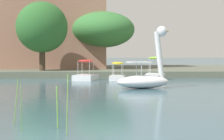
# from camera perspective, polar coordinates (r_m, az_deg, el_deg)

# --- Properties ---
(ground_plane) EXTENTS (517.95, 517.95, 0.00)m
(ground_plane) POSITION_cam_1_polar(r_m,az_deg,el_deg) (8.96, -5.95, -9.42)
(ground_plane) COLOR #385966
(shore_bank_far) EXTENTS (126.92, 20.80, 0.51)m
(shore_bank_far) POSITION_cam_1_polar(r_m,az_deg,el_deg) (41.35, -3.91, -0.01)
(shore_bank_far) COLOR #5B6051
(shore_bank_far) RESTS_ON ground_plane
(swan_boat) EXTENTS (3.06, 1.86, 3.35)m
(swan_boat) POSITION_cam_1_polar(r_m,az_deg,el_deg) (21.86, 4.68, -0.83)
(swan_boat) COLOR white
(swan_boat) RESTS_ON ground_plane
(pedal_boat_lime) EXTENTS (1.80, 2.50, 1.68)m
(pedal_boat_lime) POSITION_cam_1_polar(r_m,az_deg,el_deg) (29.37, 6.11, -0.50)
(pedal_boat_lime) COLOR white
(pedal_boat_lime) RESTS_ON ground_plane
(pedal_boat_yellow) EXTENTS (1.35, 2.13, 1.30)m
(pedal_boat_yellow) POSITION_cam_1_polar(r_m,az_deg,el_deg) (28.74, 0.80, -0.66)
(pedal_boat_yellow) COLOR white
(pedal_boat_yellow) RESTS_ON ground_plane
(pedal_boat_red) EXTENTS (1.92, 2.63, 1.47)m
(pedal_boat_red) POSITION_cam_1_polar(r_m,az_deg,el_deg) (28.91, -3.70, -0.62)
(pedal_boat_red) COLOR white
(pedal_boat_red) RESTS_ON ground_plane
(tree_broadleaf_left) EXTENTS (8.31, 8.31, 5.30)m
(tree_broadleaf_left) POSITION_cam_1_polar(r_m,az_deg,el_deg) (37.82, -1.31, 5.68)
(tree_broadleaf_left) COLOR #423323
(tree_broadleaf_left) RESTS_ON shore_bank_far
(tree_sapling_by_fence) EXTENTS (5.71, 5.57, 5.63)m
(tree_sapling_by_fence) POSITION_cam_1_polar(r_m,az_deg,el_deg) (33.84, -9.77, 5.91)
(tree_sapling_by_fence) COLOR #423323
(tree_sapling_by_fence) RESTS_ON shore_bank_far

